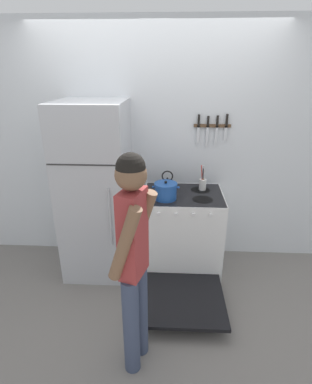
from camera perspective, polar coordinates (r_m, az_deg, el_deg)
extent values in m
plane|color=slate|center=(3.78, -0.01, -10.83)|extent=(14.00, 14.00, 0.00)
cube|color=silver|center=(3.28, 0.01, 8.41)|extent=(10.00, 0.06, 2.55)
cube|color=#B7BABF|center=(3.13, -11.32, 0.04)|extent=(0.67, 0.69, 1.80)
cube|color=#2D2D2D|center=(2.68, -13.68, 5.02)|extent=(0.65, 0.01, 0.01)
cylinder|color=#B2B5BA|center=(2.81, -8.76, -4.91)|extent=(0.02, 0.02, 0.58)
cube|color=white|center=(3.27, 5.00, -7.53)|extent=(0.81, 0.63, 0.88)
cube|color=black|center=(3.08, 5.26, -0.58)|extent=(0.79, 0.62, 0.02)
cube|color=black|center=(3.03, 5.16, -10.43)|extent=(0.71, 0.05, 0.66)
cylinder|color=black|center=(2.96, 1.83, -1.35)|extent=(0.20, 0.20, 0.01)
cylinder|color=black|center=(2.98, 8.86, -1.48)|extent=(0.20, 0.20, 0.01)
cylinder|color=black|center=(3.19, 1.93, 0.49)|extent=(0.20, 0.20, 0.01)
cylinder|color=black|center=(3.21, 8.44, 0.36)|extent=(0.20, 0.20, 0.01)
cylinder|color=silver|center=(2.81, 0.48, -4.24)|extent=(0.04, 0.02, 0.04)
cylinder|color=silver|center=(2.81, 3.79, -4.30)|extent=(0.04, 0.02, 0.04)
cylinder|color=silver|center=(2.81, 7.10, -4.36)|extent=(0.04, 0.02, 0.04)
cylinder|color=silver|center=(2.83, 10.38, -4.39)|extent=(0.04, 0.02, 0.04)
cube|color=black|center=(2.92, 5.18, -19.64)|extent=(0.75, 0.70, 0.04)
cube|color=#99999E|center=(3.23, 5.01, -8.89)|extent=(0.67, 0.35, 0.01)
cylinder|color=#1E4C9E|center=(2.93, 1.85, 0.01)|extent=(0.21, 0.21, 0.15)
cylinder|color=#1E4C9E|center=(2.90, 1.87, 1.51)|extent=(0.23, 0.23, 0.02)
sphere|color=black|center=(2.89, 1.87, 1.89)|extent=(0.03, 0.03, 0.03)
cylinder|color=#1E4C9E|center=(2.92, -0.49, 0.98)|extent=(0.03, 0.02, 0.02)
cylinder|color=#1E4C9E|center=(2.91, 4.21, 0.89)|extent=(0.03, 0.02, 0.02)
cylinder|color=black|center=(3.18, 2.16, 1.28)|extent=(0.15, 0.15, 0.09)
cone|color=black|center=(3.16, 2.17, 2.24)|extent=(0.15, 0.15, 0.02)
sphere|color=black|center=(3.15, 2.18, 2.60)|extent=(0.02, 0.02, 0.02)
cone|color=black|center=(3.17, 3.48, 1.41)|extent=(0.09, 0.03, 0.07)
torus|color=black|center=(3.14, 2.18, 3.03)|extent=(0.12, 0.01, 0.12)
cylinder|color=silver|center=(3.19, 8.86, 1.40)|extent=(0.07, 0.07, 0.11)
cylinder|color=#9E7547|center=(3.17, 9.04, 2.38)|extent=(0.02, 0.03, 0.19)
cylinder|color=#232326|center=(3.17, 8.94, 2.65)|extent=(0.02, 0.03, 0.22)
cylinder|color=#B2B5BA|center=(3.16, 9.17, 2.85)|extent=(0.03, 0.02, 0.25)
cylinder|color=#4C4C51|center=(3.17, 8.76, 2.46)|extent=(0.04, 0.03, 0.19)
cylinder|color=#C63D33|center=(3.16, 8.77, 2.89)|extent=(0.04, 0.04, 0.24)
cylinder|color=#38425B|center=(2.30, -4.74, -24.21)|extent=(0.12, 0.12, 0.80)
cylinder|color=#38425B|center=(2.41, -3.06, -21.67)|extent=(0.12, 0.12, 0.80)
cube|color=#9E3333|center=(1.92, -4.42, -8.08)|extent=(0.19, 0.25, 0.60)
cylinder|color=brown|center=(1.82, -6.04, -9.92)|extent=(0.25, 0.15, 0.53)
cylinder|color=brown|center=(2.02, -2.98, -6.41)|extent=(0.25, 0.15, 0.53)
sphere|color=brown|center=(1.75, -4.81, 3.31)|extent=(0.19, 0.19, 0.19)
sphere|color=black|center=(1.74, -4.86, 4.66)|extent=(0.18, 0.18, 0.18)
cube|color=brown|center=(3.21, 10.67, 12.29)|extent=(0.38, 0.02, 0.03)
cube|color=silver|center=(3.21, 8.00, 10.77)|extent=(0.03, 0.00, 0.18)
cube|color=black|center=(3.18, 8.15, 13.39)|extent=(0.02, 0.02, 0.11)
cube|color=silver|center=(3.22, 9.70, 10.40)|extent=(0.03, 0.00, 0.22)
cube|color=black|center=(3.19, 9.89, 13.19)|extent=(0.02, 0.02, 0.10)
cube|color=silver|center=(3.23, 11.41, 10.52)|extent=(0.03, 0.00, 0.20)
cube|color=black|center=(3.20, 11.62, 13.14)|extent=(0.02, 0.02, 0.11)
cube|color=silver|center=(3.24, 13.13, 10.78)|extent=(0.03, 0.00, 0.16)
cube|color=black|center=(3.22, 13.35, 13.18)|extent=(0.02, 0.02, 0.12)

